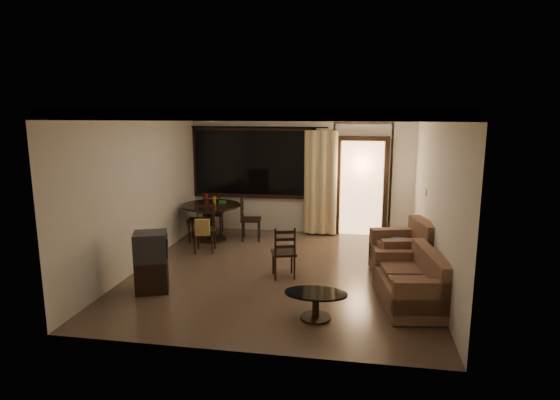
% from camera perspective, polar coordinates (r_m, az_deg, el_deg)
% --- Properties ---
extents(ground, '(5.50, 5.50, 0.00)m').
position_cam_1_polar(ground, '(8.20, 0.07, -8.77)').
color(ground, '#7F6651').
rests_on(ground, ground).
extents(room_shell, '(5.50, 6.70, 5.50)m').
position_cam_1_polar(room_shell, '(9.45, 5.45, 5.24)').
color(room_shell, beige).
rests_on(room_shell, ground).
extents(dining_table, '(1.24, 1.24, 1.00)m').
position_cam_1_polar(dining_table, '(10.10, -8.37, -1.45)').
color(dining_table, black).
rests_on(dining_table, ground).
extents(dining_chair_west, '(0.48, 0.48, 0.95)m').
position_cam_1_polar(dining_chair_west, '(10.14, -9.80, -3.38)').
color(dining_chair_west, black).
rests_on(dining_chair_west, ground).
extents(dining_chair_east, '(0.48, 0.48, 0.95)m').
position_cam_1_polar(dining_chair_east, '(10.08, -3.62, -3.31)').
color(dining_chair_east, black).
rests_on(dining_chair_east, ground).
extents(dining_chair_south, '(0.48, 0.53, 0.95)m').
position_cam_1_polar(dining_chair_south, '(9.36, -9.15, -4.43)').
color(dining_chair_south, black).
rests_on(dining_chair_south, ground).
extents(dining_chair_north, '(0.48, 0.48, 0.95)m').
position_cam_1_polar(dining_chair_north, '(10.70, -8.09, -2.55)').
color(dining_chair_north, black).
rests_on(dining_chair_north, ground).
extents(tv_cabinet, '(0.61, 0.59, 0.94)m').
position_cam_1_polar(tv_cabinet, '(7.51, -15.41, -7.28)').
color(tv_cabinet, black).
rests_on(tv_cabinet, ground).
extents(sofa, '(0.99, 1.56, 0.78)m').
position_cam_1_polar(sofa, '(7.07, 15.92, -9.85)').
color(sofa, '#492B22').
rests_on(sofa, ground).
extents(armchair, '(1.10, 1.10, 0.92)m').
position_cam_1_polar(armchair, '(8.26, 15.03, -6.27)').
color(armchair, '#492B22').
rests_on(armchair, ground).
extents(coffee_table, '(0.85, 0.51, 0.37)m').
position_cam_1_polar(coffee_table, '(6.44, 4.38, -12.19)').
color(coffee_table, black).
rests_on(coffee_table, ground).
extents(side_chair, '(0.49, 0.49, 0.89)m').
position_cam_1_polar(side_chair, '(7.89, 0.46, -7.56)').
color(side_chair, black).
rests_on(side_chair, ground).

